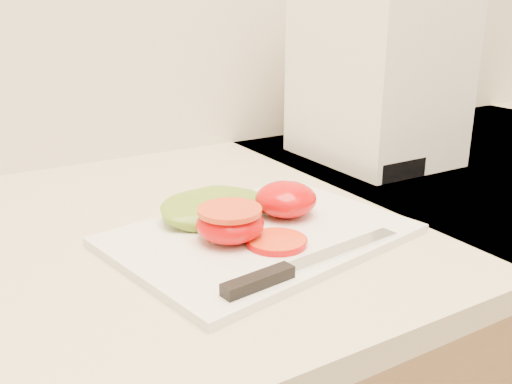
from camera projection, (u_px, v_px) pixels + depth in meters
stove at (475, 375)px, 1.17m from camera, size 0.76×0.66×0.93m
cutting_board at (260, 235)px, 0.66m from camera, size 0.36×0.29×0.01m
tomato_half_dome at (286, 199)px, 0.70m from camera, size 0.08×0.08×0.04m
tomato_half_cut at (230, 223)px, 0.63m from camera, size 0.08×0.08×0.04m
tomato_slice_0 at (277, 241)px, 0.62m from camera, size 0.06×0.06×0.01m
lettuce_leaf_0 at (215, 208)px, 0.70m from camera, size 0.15×0.10×0.03m
knife at (293, 268)px, 0.56m from camera, size 0.24×0.05×0.01m
appliance at (377, 70)px, 0.95m from camera, size 0.20×0.25×0.30m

